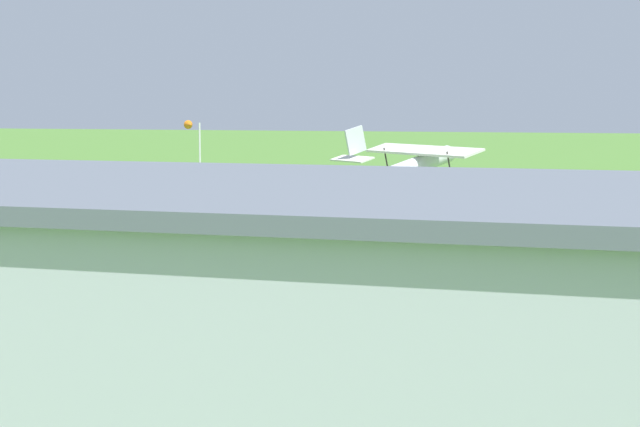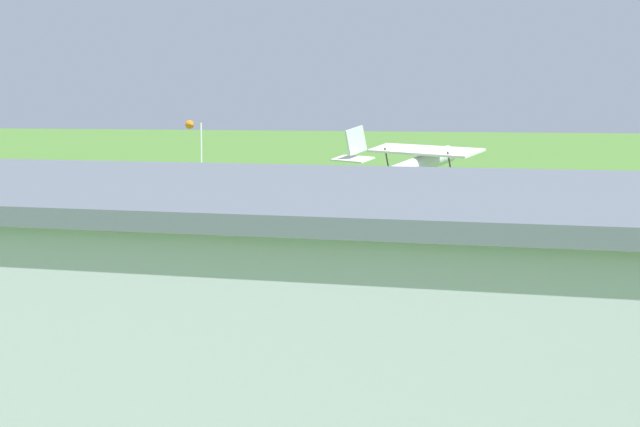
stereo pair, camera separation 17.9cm
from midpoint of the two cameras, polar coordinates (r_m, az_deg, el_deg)
ground_plane at (r=55.44m, az=-1.45°, el=-2.37°), size 400.00×400.00×0.00m
biplane at (r=55.81m, az=4.73°, el=2.38°), size 7.85×7.92×4.14m
person_watching_takeoff at (r=46.57m, az=-12.65°, el=-3.13°), size 0.51×0.51×1.69m
windsock at (r=72.02m, az=-6.79°, el=4.34°), size 1.34×1.43×6.78m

